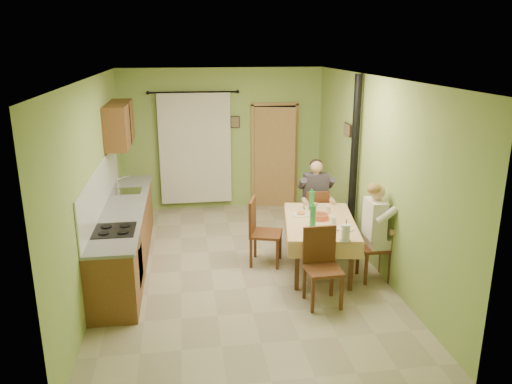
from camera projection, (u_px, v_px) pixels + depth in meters
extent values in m
cube|color=tan|center=(241.00, 268.00, 7.50)|extent=(4.00, 6.00, 0.01)
cube|color=#94B25B|center=(223.00, 140.00, 9.95)|extent=(4.00, 0.04, 2.80)
cube|color=#94B25B|center=(280.00, 268.00, 4.26)|extent=(4.00, 0.04, 2.80)
cube|color=#94B25B|center=(95.00, 183.00, 6.83)|extent=(0.04, 6.00, 2.80)
cube|color=#94B25B|center=(374.00, 173.00, 7.38)|extent=(0.04, 6.00, 2.80)
cube|color=white|center=(239.00, 77.00, 6.70)|extent=(4.00, 6.00, 0.04)
cube|color=brown|center=(125.00, 237.00, 7.52)|extent=(0.60, 3.60, 0.88)
cube|color=gray|center=(123.00, 208.00, 7.39)|extent=(0.64, 3.64, 0.04)
cube|color=white|center=(101.00, 187.00, 7.25)|extent=(0.02, 3.60, 0.66)
cube|color=silver|center=(128.00, 192.00, 8.14)|extent=(0.42, 0.42, 0.03)
cube|color=black|center=(115.00, 230.00, 6.43)|extent=(0.52, 0.56, 0.02)
cube|color=black|center=(140.00, 263.00, 6.61)|extent=(0.01, 0.55, 0.55)
cube|color=brown|center=(119.00, 124.00, 8.31)|extent=(0.35, 1.40, 0.70)
cylinder|color=black|center=(193.00, 92.00, 9.49)|extent=(1.70, 0.04, 0.04)
cube|color=silver|center=(195.00, 149.00, 9.82)|extent=(1.40, 0.06, 2.20)
cube|color=black|center=(274.00, 156.00, 10.19)|extent=(0.84, 0.03, 2.06)
cube|color=#A67845|center=(253.00, 157.00, 10.11)|extent=(0.06, 0.06, 2.12)
cube|color=#A67845|center=(296.00, 156.00, 10.23)|extent=(0.06, 0.06, 2.12)
cube|color=#A67845|center=(275.00, 104.00, 9.87)|extent=(0.96, 0.06, 0.06)
cube|color=#A67845|center=(275.00, 158.00, 10.08)|extent=(0.81, 0.22, 2.04)
cube|color=#DBAE78|center=(320.00, 222.00, 7.29)|extent=(1.26, 1.79, 0.04)
cube|color=#DBAE78|center=(326.00, 251.00, 6.53)|extent=(0.98, 0.18, 0.22)
cube|color=#DBAE78|center=(315.00, 211.00, 8.11)|extent=(0.98, 0.18, 0.22)
cube|color=#DBAE78|center=(286.00, 228.00, 7.33)|extent=(0.30, 1.63, 0.22)
cube|color=#DBAE78|center=(354.00, 229.00, 7.31)|extent=(0.30, 1.63, 0.22)
cylinder|color=white|center=(314.00, 205.00, 7.92)|extent=(0.25, 0.25, 0.02)
ellipsoid|color=#CC7233|center=(314.00, 204.00, 7.92)|extent=(0.12, 0.12, 0.05)
cylinder|color=white|center=(323.00, 235.00, 6.71)|extent=(0.25, 0.25, 0.02)
ellipsoid|color=#CC7233|center=(323.00, 233.00, 6.70)|extent=(0.12, 0.12, 0.05)
cylinder|color=white|center=(345.00, 228.00, 6.93)|extent=(0.25, 0.25, 0.02)
ellipsoid|color=#CC7233|center=(345.00, 227.00, 6.93)|extent=(0.12, 0.12, 0.05)
cylinder|color=white|center=(301.00, 215.00, 7.49)|extent=(0.25, 0.25, 0.02)
ellipsoid|color=#CC7233|center=(301.00, 213.00, 7.49)|extent=(0.12, 0.12, 0.05)
cylinder|color=#D75D3A|center=(320.00, 217.00, 7.32)|extent=(0.26, 0.26, 0.08)
cylinder|color=white|center=(324.00, 233.00, 6.75)|extent=(0.28, 0.28, 0.02)
cube|color=tan|center=(324.00, 232.00, 6.75)|extent=(0.06, 0.07, 0.03)
cube|color=tan|center=(321.00, 231.00, 6.80)|extent=(0.07, 0.07, 0.03)
cube|color=tan|center=(324.00, 232.00, 6.75)|extent=(0.07, 0.07, 0.03)
cube|color=tan|center=(324.00, 232.00, 6.75)|extent=(0.05, 0.06, 0.03)
cube|color=tan|center=(323.00, 232.00, 6.75)|extent=(0.07, 0.06, 0.03)
cylinder|color=silver|center=(334.00, 220.00, 7.14)|extent=(0.07, 0.07, 0.10)
cylinder|color=silver|center=(328.00, 210.00, 7.60)|extent=(0.07, 0.07, 0.10)
cylinder|color=white|center=(346.00, 233.00, 6.48)|extent=(0.11, 0.11, 0.22)
cylinder|color=silver|center=(346.00, 230.00, 6.47)|extent=(0.02, 0.02, 0.30)
cube|color=#562D17|center=(315.00, 214.00, 8.38)|extent=(0.40, 0.40, 0.04)
cube|color=#562D17|center=(318.00, 204.00, 8.15)|extent=(0.38, 0.06, 0.43)
cube|color=#562D17|center=(323.00, 270.00, 6.32)|extent=(0.45, 0.45, 0.04)
cube|color=#562D17|center=(319.00, 244.00, 6.43)|extent=(0.44, 0.06, 0.50)
cube|color=#562D17|center=(375.00, 247.00, 7.03)|extent=(0.42, 0.42, 0.04)
cube|color=#562D17|center=(389.00, 230.00, 6.98)|extent=(0.05, 0.41, 0.47)
cube|color=#562D17|center=(266.00, 234.00, 7.53)|extent=(0.57, 0.57, 0.04)
cube|color=#562D17|center=(252.00, 216.00, 7.48)|extent=(0.17, 0.45, 0.52)
cube|color=#38333D|center=(316.00, 212.00, 8.26)|extent=(0.38, 0.42, 0.16)
cube|color=#38333D|center=(316.00, 189.00, 8.29)|extent=(0.41, 0.24, 0.54)
sphere|color=tan|center=(316.00, 167.00, 8.17)|extent=(0.21, 0.21, 0.21)
ellipsoid|color=black|center=(316.00, 164.00, 8.19)|extent=(0.21, 0.21, 0.16)
cube|color=silver|center=(382.00, 242.00, 7.02)|extent=(0.40, 0.37, 0.16)
cube|color=silver|center=(375.00, 219.00, 6.90)|extent=(0.23, 0.40, 0.54)
sphere|color=tan|center=(377.00, 192.00, 6.79)|extent=(0.21, 0.21, 0.21)
ellipsoid|color=olive|center=(375.00, 189.00, 6.77)|extent=(0.21, 0.21, 0.16)
cylinder|color=black|center=(354.00, 164.00, 7.94)|extent=(0.12, 0.12, 2.80)
cylinder|color=black|center=(350.00, 237.00, 8.29)|extent=(0.24, 0.24, 0.30)
cube|color=black|center=(235.00, 122.00, 9.85)|extent=(0.19, 0.03, 0.23)
cube|color=brown|center=(348.00, 130.00, 8.39)|extent=(0.03, 0.31, 0.21)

